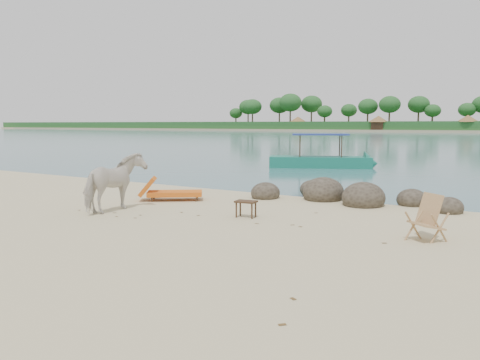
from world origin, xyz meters
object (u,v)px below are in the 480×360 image
at_px(boulders, 343,196).
at_px(side_table, 246,210).
at_px(cow, 115,184).
at_px(boat_near, 320,139).
at_px(deck_chair, 427,220).
at_px(lounge_chair, 175,191).

relative_size(boulders, side_table, 11.83).
distance_m(cow, boat_near, 15.82).
height_order(deck_chair, boat_near, boat_near).
relative_size(cow, side_table, 3.55).
bearing_deg(boat_near, lounge_chair, -112.16).
distance_m(side_table, boat_near, 15.22).
bearing_deg(cow, deck_chair, -177.44).
height_order(boulders, lounge_chair, boulders).
height_order(boulders, deck_chair, deck_chair).
xyz_separation_m(deck_chair, boat_near, (-8.25, 14.80, 1.06)).
bearing_deg(boulders, boat_near, 115.26).
bearing_deg(deck_chair, side_table, -143.05).
relative_size(boulders, deck_chair, 6.62).
bearing_deg(cow, side_table, -166.41).
distance_m(side_table, deck_chair, 4.37).
bearing_deg(cow, boulders, -138.98).
bearing_deg(cow, lounge_chair, -99.17).
relative_size(side_table, lounge_chair, 0.25).
distance_m(boulders, boat_near, 12.18).
height_order(boulders, boat_near, boat_near).
distance_m(boulders, side_table, 3.92).
relative_size(side_table, boat_near, 0.08).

